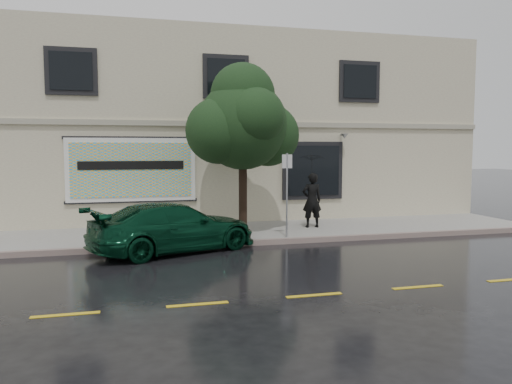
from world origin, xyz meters
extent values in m
plane|color=black|center=(0.00, 0.00, 0.00)|extent=(90.00, 90.00, 0.00)
cube|color=#9F9D97|center=(0.00, 3.25, 0.07)|extent=(20.00, 3.50, 0.15)
cube|color=gray|center=(0.00, 1.50, 0.07)|extent=(20.00, 0.18, 0.16)
cube|color=gold|center=(0.00, -3.50, 0.01)|extent=(19.00, 0.12, 0.01)
cube|color=beige|center=(0.00, 9.00, 3.50)|extent=(20.00, 8.00, 7.00)
cube|color=#9E9984|center=(0.00, 4.96, 3.60)|extent=(20.00, 0.12, 0.18)
cube|color=black|center=(3.20, 4.96, 1.95)|extent=(2.30, 0.10, 2.10)
cube|color=black|center=(3.20, 4.90, 1.95)|extent=(2.00, 0.05, 1.80)
cube|color=black|center=(-5.00, 4.90, 5.20)|extent=(1.30, 0.05, 1.20)
cube|color=black|center=(0.00, 4.90, 5.20)|extent=(1.30, 0.05, 1.20)
cube|color=black|center=(5.00, 4.90, 5.20)|extent=(1.30, 0.05, 1.20)
cube|color=white|center=(-3.20, 4.93, 2.05)|extent=(4.20, 0.06, 2.10)
cube|color=yellow|center=(-3.20, 4.89, 2.05)|extent=(3.90, 0.04, 1.80)
cube|color=black|center=(-3.20, 4.96, 1.00)|extent=(4.30, 0.10, 0.10)
cube|color=black|center=(-3.20, 4.96, 3.10)|extent=(4.30, 0.10, 0.10)
cube|color=black|center=(-3.20, 4.86, 2.20)|extent=(3.40, 0.02, 0.28)
imported|color=#08341F|center=(-2.17, 1.20, 0.66)|extent=(4.95, 3.51, 1.32)
imported|color=black|center=(2.53, 3.26, 1.05)|extent=(0.68, 0.47, 1.80)
imported|color=black|center=(2.53, 3.26, 2.32)|extent=(1.18, 1.18, 0.75)
cylinder|color=black|center=(0.07, 2.71, 1.32)|extent=(0.25, 0.25, 2.34)
sphere|color=black|center=(0.07, 2.71, 3.47)|extent=(2.72, 2.72, 2.72)
cylinder|color=#909298|center=(1.15, 1.70, 1.38)|extent=(0.05, 0.05, 2.47)
cube|color=silver|center=(1.15, 1.70, 2.38)|extent=(0.30, 0.03, 0.40)
camera|label=1|loc=(-3.37, -12.10, 2.76)|focal=35.00mm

